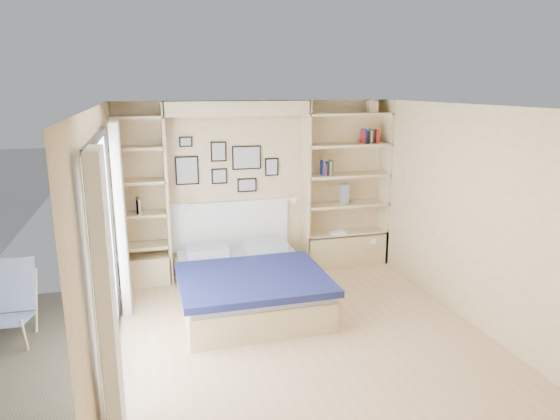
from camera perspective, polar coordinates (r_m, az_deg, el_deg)
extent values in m
plane|color=tan|center=(5.68, 2.61, -14.33)|extent=(4.50, 4.50, 0.00)
plane|color=#D2BC85|center=(7.32, -2.67, 2.58)|extent=(4.00, 0.00, 4.00)
plane|color=#D2BC85|center=(3.28, 15.26, -12.59)|extent=(4.00, 0.00, 4.00)
plane|color=#D2BC85|center=(4.99, -19.70, -3.68)|extent=(0.00, 4.50, 4.50)
plane|color=#D2BC85|center=(6.11, 20.90, -0.62)|extent=(0.00, 4.50, 4.50)
plane|color=white|center=(5.01, 2.94, 11.75)|extent=(4.50, 4.50, 0.00)
cube|color=#D2BC82|center=(6.99, -12.82, 1.70)|extent=(0.04, 0.35, 2.50)
cube|color=#D2BC82|center=(7.34, 2.97, 2.61)|extent=(0.04, 0.35, 2.50)
cube|color=#D2BC82|center=(6.95, -4.92, 11.50)|extent=(2.00, 0.35, 0.20)
cube|color=#D2BC82|center=(7.83, 11.92, 3.04)|extent=(0.04, 0.35, 2.50)
cube|color=#D2BC82|center=(7.00, -18.38, 1.34)|extent=(0.04, 0.35, 2.50)
cube|color=#D2BC82|center=(7.82, 7.43, -4.37)|extent=(1.30, 0.35, 0.50)
cube|color=#D2BC82|center=(7.27, -15.14, -6.59)|extent=(0.70, 0.35, 0.40)
cube|color=black|center=(4.80, -20.29, 7.58)|extent=(0.04, 2.08, 0.06)
cube|color=black|center=(5.47, -18.29, -15.95)|extent=(0.04, 2.08, 0.06)
cube|color=black|center=(4.08, -20.08, -9.88)|extent=(0.04, 0.06, 2.20)
cube|color=black|center=(6.01, -18.64, -2.16)|extent=(0.04, 0.06, 2.20)
cube|color=silver|center=(5.03, -19.35, -5.08)|extent=(0.01, 2.00, 2.20)
cube|color=white|center=(3.80, -19.09, -10.80)|extent=(0.10, 0.45, 2.30)
cube|color=white|center=(6.26, -17.72, -0.98)|extent=(0.10, 0.45, 2.30)
cube|color=#D2BC82|center=(7.74, 7.48, -2.61)|extent=(1.30, 0.35, 0.04)
cube|color=#D2BC82|center=(7.63, 7.59, 0.63)|extent=(1.30, 0.35, 0.04)
cube|color=#D2BC82|center=(7.54, 7.70, 3.96)|extent=(1.30, 0.35, 0.04)
cube|color=#D2BC82|center=(7.47, 7.81, 7.36)|extent=(1.30, 0.35, 0.04)
cube|color=#D2BC82|center=(7.44, 7.93, 10.81)|extent=(1.30, 0.35, 0.04)
cube|color=#D2BC82|center=(7.16, -15.32, -3.96)|extent=(0.70, 0.35, 0.04)
cube|color=#D2BC82|center=(7.04, -15.55, -0.47)|extent=(0.70, 0.35, 0.04)
cube|color=#D2BC82|center=(6.94, -15.79, 3.13)|extent=(0.70, 0.35, 0.04)
cube|color=#D2BC82|center=(6.88, -16.04, 6.81)|extent=(0.70, 0.35, 0.04)
cube|color=#D2BC82|center=(6.84, -16.26, 10.13)|extent=(0.70, 0.35, 0.04)
cube|color=#D2BC82|center=(6.39, -3.73, -9.23)|extent=(1.64, 2.04, 0.36)
cube|color=#9DA0AB|center=(6.30, -3.76, -7.32)|extent=(1.60, 2.00, 0.10)
cube|color=#151A48|center=(5.96, -3.10, -7.86)|extent=(1.74, 1.43, 0.08)
cube|color=#9DA0AB|center=(6.88, -8.34, -4.62)|extent=(0.56, 0.41, 0.12)
cube|color=#9DA0AB|center=(7.01, -1.69, -4.11)|extent=(0.56, 0.41, 0.12)
cube|color=white|center=(7.34, -5.71, -1.70)|extent=(1.74, 0.04, 0.70)
cube|color=black|center=(7.10, -10.58, 4.46)|extent=(0.32, 0.02, 0.40)
cube|color=gray|center=(7.09, -10.57, 4.45)|extent=(0.28, 0.01, 0.36)
cube|color=black|center=(7.11, -7.04, 6.65)|extent=(0.22, 0.02, 0.28)
cube|color=gray|center=(7.10, -7.02, 6.64)|extent=(0.18, 0.01, 0.24)
cube|color=black|center=(7.16, -6.95, 3.87)|extent=(0.22, 0.02, 0.22)
cube|color=gray|center=(7.15, -6.94, 3.85)|extent=(0.18, 0.01, 0.18)
cube|color=black|center=(7.19, -3.84, 6.00)|extent=(0.42, 0.02, 0.34)
cube|color=gray|center=(7.18, -3.83, 5.99)|extent=(0.38, 0.01, 0.30)
cube|color=black|center=(7.26, -3.79, 2.87)|extent=(0.28, 0.02, 0.20)
cube|color=gray|center=(7.25, -3.77, 2.85)|extent=(0.24, 0.01, 0.16)
cube|color=black|center=(7.29, -0.96, 4.95)|extent=(0.20, 0.02, 0.26)
cube|color=gray|center=(7.28, -0.94, 4.94)|extent=(0.16, 0.01, 0.22)
cube|color=black|center=(7.04, -10.73, 7.67)|extent=(0.18, 0.02, 0.14)
cube|color=gray|center=(7.03, -10.72, 7.66)|extent=(0.14, 0.01, 0.10)
cylinder|color=silver|center=(6.95, -11.58, 0.59)|extent=(0.20, 0.02, 0.02)
cone|color=white|center=(6.96, -10.75, 0.49)|extent=(0.13, 0.12, 0.15)
cylinder|color=silver|center=(7.25, 2.09, 1.43)|extent=(0.20, 0.02, 0.02)
cone|color=white|center=(7.23, 1.34, 1.23)|extent=(0.13, 0.12, 0.15)
cube|color=#B4362A|center=(7.38, 5.05, 4.66)|extent=(0.02, 0.15, 0.17)
cube|color=navy|center=(7.37, 4.93, 4.82)|extent=(0.03, 0.15, 0.22)
cube|color=black|center=(7.39, 5.33, 4.78)|extent=(0.03, 0.15, 0.20)
cube|color=#BFB28C|center=(7.41, 5.69, 4.79)|extent=(0.04, 0.15, 0.20)
cube|color=#26593F|center=(7.41, 5.81, 4.87)|extent=(0.03, 0.15, 0.22)
cube|color=#A51E1E|center=(7.55, 9.49, 8.21)|extent=(0.02, 0.15, 0.18)
cube|color=navy|center=(7.55, 9.59, 8.34)|extent=(0.03, 0.15, 0.22)
cube|color=black|center=(7.57, 9.89, 8.24)|extent=(0.03, 0.15, 0.19)
cube|color=#BFB28C|center=(7.60, 10.28, 8.24)|extent=(0.04, 0.15, 0.19)
cube|color=#26593F|center=(7.60, 10.37, 8.33)|extent=(0.03, 0.15, 0.21)
cube|color=#A51E1E|center=(7.64, 10.89, 8.30)|extent=(0.03, 0.15, 0.20)
cube|color=navy|center=(7.01, -16.00, 0.40)|extent=(0.02, 0.15, 0.19)
cube|color=black|center=(7.01, -15.96, 0.49)|extent=(0.03, 0.15, 0.21)
cube|color=#BFB28C|center=(7.01, -15.78, 0.44)|extent=(0.03, 0.15, 0.19)
cube|color=#D2BC82|center=(7.57, 10.49, 11.48)|extent=(0.13, 0.13, 0.15)
cone|color=#D2BC82|center=(7.57, 10.53, 12.35)|extent=(0.20, 0.20, 0.08)
cube|color=slate|center=(7.57, 7.34, 1.85)|extent=(0.12, 0.12, 0.30)
cube|color=white|center=(7.63, 6.61, -2.56)|extent=(0.22, 0.16, 0.03)
cylinder|color=tan|center=(5.87, -27.18, -12.63)|extent=(0.03, 0.14, 0.43)
cylinder|color=tan|center=(6.36, -26.11, -9.42)|extent=(0.04, 0.35, 0.70)
cube|color=#2446A4|center=(6.09, -29.03, -11.01)|extent=(0.50, 0.60, 0.15)
cube|color=#2446A4|center=(6.37, -28.36, -7.55)|extent=(0.49, 0.24, 0.57)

